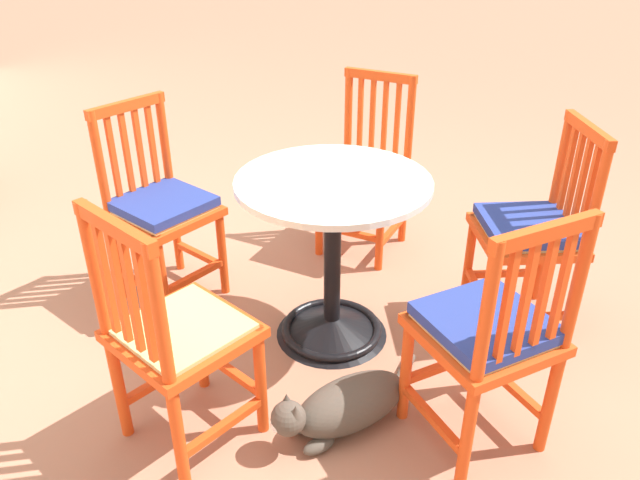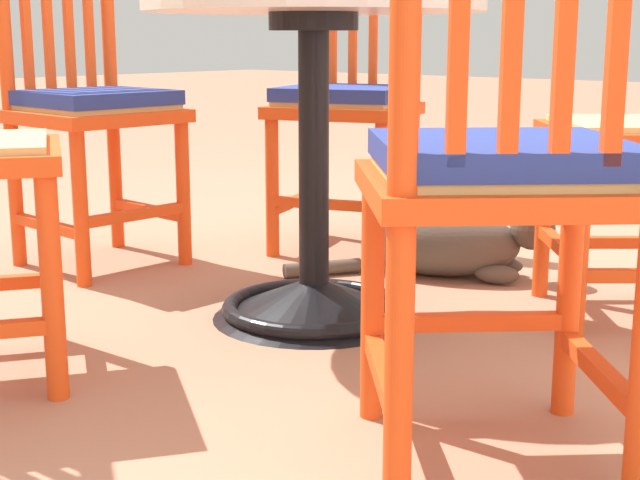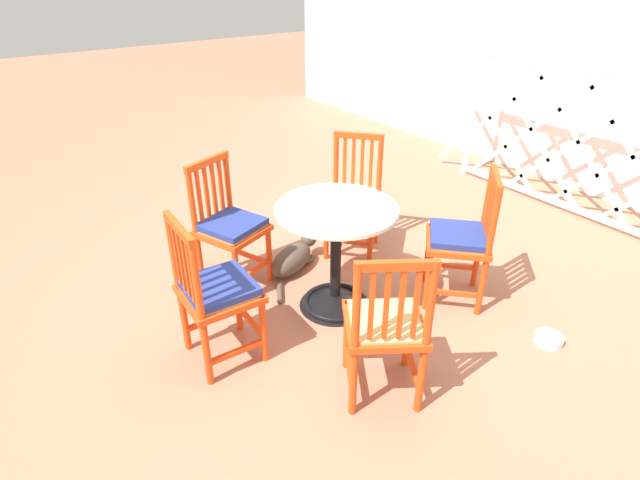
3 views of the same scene
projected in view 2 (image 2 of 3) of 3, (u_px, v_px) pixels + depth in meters
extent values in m
plane|color=#A36B51|center=(237.00, 310.00, 2.29)|extent=(24.00, 24.00, 0.00)
cone|color=black|center=(314.00, 297.00, 2.22)|extent=(0.48, 0.48, 0.10)
torus|color=black|center=(314.00, 307.00, 2.22)|extent=(0.44, 0.44, 0.04)
cylinder|color=black|center=(314.00, 161.00, 2.15)|extent=(0.07, 0.07, 0.66)
cylinder|color=black|center=(314.00, 21.00, 2.08)|extent=(0.20, 0.20, 0.04)
cylinder|color=beige|center=(314.00, 6.00, 2.08)|extent=(0.76, 0.76, 0.02)
cylinder|color=#D64214|center=(183.00, 188.00, 2.70)|extent=(0.04, 0.04, 0.45)
cylinder|color=#D64214|center=(80.00, 203.00, 2.46)|extent=(0.04, 0.04, 0.45)
cylinder|color=#D64214|center=(112.00, 102.00, 2.88)|extent=(0.04, 0.04, 0.91)
cylinder|color=#D64214|center=(9.00, 108.00, 2.64)|extent=(0.04, 0.04, 0.91)
cube|color=#D64214|center=(149.00, 210.00, 2.84)|extent=(0.04, 0.34, 0.03)
cube|color=#D64214|center=(48.00, 226.00, 2.60)|extent=(0.04, 0.34, 0.03)
cube|color=#D64214|center=(135.00, 215.00, 2.59)|extent=(0.34, 0.04, 0.03)
cube|color=#D64214|center=(96.00, 116.00, 2.65)|extent=(0.42, 0.42, 0.04)
cube|color=tan|center=(95.00, 108.00, 2.65)|extent=(0.37, 0.37, 0.02)
cube|color=#D64214|center=(89.00, 27.00, 2.79)|extent=(0.02, 0.02, 0.39)
cube|color=#D64214|center=(69.00, 27.00, 2.74)|extent=(0.02, 0.02, 0.39)
cube|color=#D64214|center=(48.00, 26.00, 2.69)|extent=(0.02, 0.02, 0.39)
cube|color=#D64214|center=(26.00, 26.00, 2.64)|extent=(0.02, 0.02, 0.39)
cube|color=navy|center=(95.00, 97.00, 2.64)|extent=(0.38, 0.38, 0.04)
cylinder|color=#D64214|center=(51.00, 241.00, 2.00)|extent=(0.04, 0.04, 0.45)
cylinder|color=#D64214|center=(51.00, 280.00, 1.68)|extent=(0.04, 0.04, 0.45)
cube|color=#D64214|center=(53.00, 286.00, 1.86)|extent=(0.21, 0.30, 0.03)
cylinder|color=#D64214|center=(373.00, 292.00, 1.60)|extent=(0.04, 0.04, 0.45)
cylinder|color=#D64214|center=(569.00, 290.00, 1.62)|extent=(0.04, 0.04, 0.45)
cylinder|color=#D64214|center=(402.00, 191.00, 1.22)|extent=(0.04, 0.04, 0.91)
cube|color=#D64214|center=(383.00, 375.00, 1.45)|extent=(0.26, 0.26, 0.03)
cube|color=#D64214|center=(599.00, 371.00, 1.47)|extent=(0.26, 0.26, 0.03)
cube|color=#D64214|center=(470.00, 322.00, 1.62)|extent=(0.26, 0.26, 0.03)
cube|color=#D64214|center=(500.00, 187.00, 1.40)|extent=(0.57, 0.57, 0.04)
cube|color=tan|center=(500.00, 173.00, 1.40)|extent=(0.49, 0.49, 0.02)
cube|color=#D64214|center=(459.00, 14.00, 1.18)|extent=(0.03, 0.03, 0.39)
cube|color=#D64214|center=(513.00, 14.00, 1.18)|extent=(0.03, 0.03, 0.39)
cube|color=#D64214|center=(566.00, 14.00, 1.18)|extent=(0.03, 0.03, 0.39)
cube|color=#D64214|center=(619.00, 14.00, 1.19)|extent=(0.03, 0.03, 0.39)
cube|color=navy|center=(501.00, 153.00, 1.39)|extent=(0.51, 0.51, 0.04)
cylinder|color=#D64214|center=(580.00, 238.00, 2.04)|extent=(0.04, 0.04, 0.45)
cylinder|color=#D64214|center=(544.00, 209.00, 2.37)|extent=(0.04, 0.04, 0.45)
cube|color=#D64214|center=(609.00, 242.00, 2.39)|extent=(0.24, 0.28, 0.03)
cube|color=#D64214|center=(559.00, 245.00, 2.21)|extent=(0.28, 0.24, 0.03)
cube|color=#D64214|center=(639.00, 134.00, 2.16)|extent=(0.56, 0.56, 0.04)
cube|color=tan|center=(640.00, 125.00, 2.15)|extent=(0.49, 0.49, 0.02)
cylinder|color=#D64214|center=(381.00, 189.00, 2.69)|extent=(0.04, 0.04, 0.45)
cylinder|color=#D64214|center=(272.00, 183.00, 2.80)|extent=(0.04, 0.04, 0.45)
cylinder|color=#D64214|center=(414.00, 100.00, 2.95)|extent=(0.04, 0.04, 0.91)
cylinder|color=#D64214|center=(313.00, 98.00, 3.07)|extent=(0.04, 0.04, 0.91)
cube|color=#D64214|center=(397.00, 208.00, 2.86)|extent=(0.33, 0.14, 0.03)
cube|color=#D64214|center=(294.00, 201.00, 2.98)|extent=(0.33, 0.14, 0.03)
cube|color=#D64214|center=(325.00, 204.00, 2.76)|extent=(0.14, 0.33, 0.03)
cube|color=#D64214|center=(345.00, 110.00, 2.86)|extent=(0.51, 0.51, 0.04)
cube|color=tan|center=(345.00, 103.00, 2.85)|extent=(0.45, 0.45, 0.02)
cube|color=#D64214|center=(394.00, 27.00, 2.93)|extent=(0.03, 0.03, 0.39)
cube|color=#D64214|center=(373.00, 27.00, 2.95)|extent=(0.03, 0.03, 0.39)
cube|color=#D64214|center=(353.00, 27.00, 2.97)|extent=(0.03, 0.03, 0.39)
cube|color=#D64214|center=(333.00, 27.00, 3.00)|extent=(0.03, 0.03, 0.39)
cube|color=navy|center=(345.00, 93.00, 2.85)|extent=(0.46, 0.46, 0.04)
ellipsoid|color=#4C4238|center=(440.00, 242.00, 2.60)|extent=(0.36, 0.48, 0.19)
ellipsoid|color=silver|center=(476.00, 248.00, 2.58)|extent=(0.21, 0.23, 0.14)
sphere|color=#4C4238|center=(533.00, 228.00, 2.52)|extent=(0.12, 0.12, 0.12)
ellipsoid|color=silver|center=(549.00, 233.00, 2.51)|extent=(0.07, 0.06, 0.04)
cone|color=#4C4238|center=(530.00, 206.00, 2.54)|extent=(0.04, 0.04, 0.04)
cone|color=#4C4238|center=(528.00, 210.00, 2.48)|extent=(0.04, 0.04, 0.04)
ellipsoid|color=#4C4238|center=(501.00, 265.00, 2.62)|extent=(0.10, 0.13, 0.05)
ellipsoid|color=#4C4238|center=(497.00, 274.00, 2.52)|extent=(0.10, 0.13, 0.05)
cylinder|color=#4C4238|center=(322.00, 268.00, 2.61)|extent=(0.21, 0.15, 0.04)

